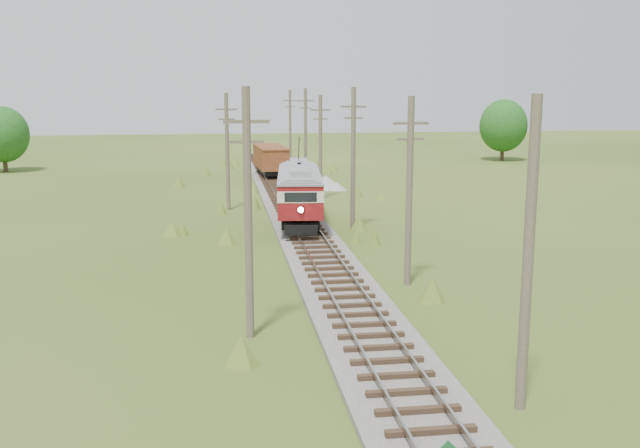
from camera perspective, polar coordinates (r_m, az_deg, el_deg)
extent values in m
cube|color=#605B54|center=(47.99, -1.81, 0.25)|extent=(3.60, 96.00, 0.25)
cube|color=#726659|center=(47.85, -2.67, 0.65)|extent=(0.08, 96.00, 0.17)
cube|color=#726659|center=(48.01, -0.96, 0.69)|extent=(0.08, 96.00, 0.17)
cube|color=#2D2116|center=(47.95, -1.81, 0.49)|extent=(2.40, 96.00, 0.16)
cube|color=black|center=(46.65, -1.65, 1.02)|extent=(3.31, 10.67, 0.43)
cube|color=maroon|center=(46.50, -1.66, 2.17)|extent=(3.80, 11.61, 1.05)
cube|color=beige|center=(46.38, -1.66, 3.21)|extent=(3.83, 11.67, 0.67)
cube|color=black|center=(46.38, -1.66, 3.21)|extent=(3.81, 11.17, 0.52)
cube|color=maroon|center=(46.32, -1.67, 3.80)|extent=(3.80, 11.61, 0.29)
cube|color=gray|center=(46.28, -1.67, 4.18)|extent=(3.87, 11.73, 0.36)
cube|color=gray|center=(46.25, -1.67, 4.58)|extent=(2.06, 8.63, 0.38)
sphere|color=#FFF2BF|center=(40.77, -1.55, 1.14)|extent=(0.34, 0.34, 0.34)
cylinder|color=black|center=(47.84, -1.70, 6.08)|extent=(0.50, 4.41, 1.83)
cylinder|color=black|center=(42.41, -2.54, -0.05)|extent=(0.19, 0.77, 0.76)
cylinder|color=black|center=(42.43, -0.61, -0.03)|extent=(0.19, 0.77, 0.76)
cylinder|color=black|center=(50.91, -2.52, 1.79)|extent=(0.19, 0.77, 0.76)
cylinder|color=black|center=(50.93, -0.91, 1.80)|extent=(0.19, 0.77, 0.76)
cube|color=black|center=(71.52, -3.96, 4.36)|extent=(2.49, 7.25, 0.50)
cube|color=#602817|center=(71.39, -3.98, 5.35)|extent=(3.05, 8.08, 1.98)
cube|color=#602817|center=(71.30, -3.99, 6.18)|extent=(3.11, 8.24, 0.12)
cylinder|color=black|center=(69.07, -4.31, 4.17)|extent=(0.17, 0.80, 0.79)
cylinder|color=black|center=(69.27, -3.09, 4.20)|extent=(0.17, 0.80, 0.79)
cylinder|color=black|center=(73.77, -4.79, 4.59)|extent=(0.17, 0.80, 0.79)
cylinder|color=black|center=(73.96, -3.64, 4.62)|extent=(0.17, 0.80, 0.79)
cone|color=gray|center=(64.32, 0.48, 3.38)|extent=(3.18, 3.18, 1.19)
cone|color=gray|center=(63.51, 1.33, 3.06)|extent=(1.79, 1.79, 0.70)
cylinder|color=brown|center=(20.24, 16.32, -2.58)|extent=(0.30, 0.30, 8.80)
cylinder|color=brown|center=(32.37, 7.15, 2.51)|extent=(0.30, 0.30, 8.60)
cube|color=brown|center=(32.07, 7.28, 7.99)|extent=(1.60, 0.12, 0.12)
cube|color=brown|center=(32.11, 7.25, 6.75)|extent=(1.20, 0.10, 0.10)
cylinder|color=brown|center=(44.90, 2.66, 5.15)|extent=(0.30, 0.30, 9.00)
cube|color=brown|center=(44.70, 2.70, 9.36)|extent=(1.60, 0.12, 0.12)
cube|color=brown|center=(44.72, 2.69, 8.47)|extent=(1.20, 0.10, 0.10)
cylinder|color=brown|center=(57.67, 0.03, 6.12)|extent=(0.30, 0.30, 8.40)
cube|color=brown|center=(57.50, 0.03, 9.10)|extent=(1.60, 0.12, 0.12)
cube|color=brown|center=(57.52, 0.03, 8.41)|extent=(1.20, 0.10, 0.10)
cylinder|color=brown|center=(70.55, -1.17, 7.19)|extent=(0.30, 0.30, 8.90)
cube|color=brown|center=(70.42, -1.18, 9.83)|extent=(1.60, 0.12, 0.12)
cube|color=brown|center=(70.44, -1.17, 9.26)|extent=(1.20, 0.10, 0.10)
cylinder|color=brown|center=(83.44, -2.41, 7.67)|extent=(0.30, 0.30, 8.70)
cube|color=brown|center=(83.32, -2.42, 9.84)|extent=(1.60, 0.12, 0.12)
cube|color=brown|center=(83.34, -2.42, 9.36)|extent=(1.20, 0.10, 0.10)
cylinder|color=brown|center=(25.30, -5.77, 0.67)|extent=(0.30, 0.30, 9.00)
cube|color=brown|center=(24.93, -5.91, 8.15)|extent=(1.60, 0.12, 0.12)
cube|color=brown|center=(24.97, -5.88, 6.55)|extent=(1.20, 0.10, 0.10)
cylinder|color=brown|center=(53.09, -7.42, 5.73)|extent=(0.30, 0.30, 8.60)
cube|color=brown|center=(52.91, -7.50, 9.08)|extent=(1.60, 0.12, 0.12)
cube|color=brown|center=(52.94, -7.49, 8.32)|extent=(1.20, 0.10, 0.10)
cylinder|color=#38281C|center=(84.39, -23.89, 4.63)|extent=(0.50, 0.50, 2.34)
ellipsoid|color=#195118|center=(84.18, -24.04, 6.56)|extent=(5.46, 5.46, 6.01)
cylinder|color=#38281C|center=(92.22, 14.37, 5.72)|extent=(0.50, 0.50, 2.52)
ellipsoid|color=#195118|center=(92.01, 14.46, 7.63)|extent=(5.88, 5.88, 6.47)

